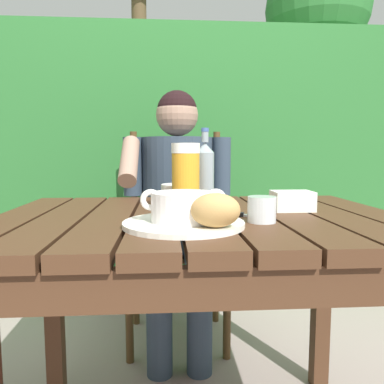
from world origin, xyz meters
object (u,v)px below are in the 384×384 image
object	(u,v)px
soup_bowl	(184,206)
serving_plate	(184,224)
person_eating	(177,203)
table_knife	(243,215)
beer_bottle	(205,173)
butter_tub	(292,201)
bread_roll	(215,210)
diner_bowl	(181,192)
beer_glass	(186,177)
chair_near_diner	(177,240)
water_glass_small	(262,209)

from	to	relation	value
soup_bowl	serving_plate	bearing A→B (deg)	180.00
person_eating	table_knife	xyz separation A→B (m)	(0.16, -0.69, 0.06)
beer_bottle	butter_tub	xyz separation A→B (m)	(0.25, -0.11, -0.08)
bread_roll	table_knife	world-z (taller)	bread_roll
beer_bottle	butter_tub	size ratio (longest dim) A/B	2.13
butter_tub	diner_bowl	xyz separation A→B (m)	(-0.32, 0.26, -0.00)
table_knife	beer_bottle	bearing A→B (deg)	112.72
butter_tub	table_knife	distance (m)	0.19
beer_glass	butter_tub	xyz separation A→B (m)	(0.31, -0.03, -0.07)
chair_near_diner	water_glass_small	size ratio (longest dim) A/B	14.91
serving_plate	butter_tub	bearing A→B (deg)	32.56
beer_bottle	butter_tub	world-z (taller)	beer_bottle
chair_near_diner	water_glass_small	world-z (taller)	chair_near_diner
bread_roll	water_glass_small	distance (m)	0.17
chair_near_diner	diner_bowl	size ratio (longest dim) A/B	7.40
beer_bottle	diner_bowl	xyz separation A→B (m)	(-0.07, 0.15, -0.08)
table_knife	diner_bowl	bearing A→B (deg)	113.60
soup_bowl	beer_bottle	distance (m)	0.34
chair_near_diner	soup_bowl	bearing A→B (deg)	-90.78
chair_near_diner	beer_glass	bearing A→B (deg)	-89.63
serving_plate	bread_roll	xyz separation A→B (m)	(0.06, -0.08, 0.04)
chair_near_diner	beer_bottle	bearing A→B (deg)	-84.22
butter_tub	beer_bottle	bearing A→B (deg)	156.56
person_eating	soup_bowl	bearing A→B (deg)	-90.77
serving_plate	person_eating	bearing A→B (deg)	89.23
chair_near_diner	person_eating	size ratio (longest dim) A/B	0.86
serving_plate	water_glass_small	xyz separation A→B (m)	(0.20, 0.04, 0.03)
chair_near_diner	diner_bowl	xyz separation A→B (m)	(0.00, -0.54, 0.30)
person_eating	table_knife	distance (m)	0.71
soup_bowl	butter_tub	size ratio (longest dim) A/B	1.73
soup_bowl	water_glass_small	bearing A→B (deg)	10.86
table_knife	diner_bowl	distance (m)	0.38
person_eating	diner_bowl	world-z (taller)	person_eating
soup_bowl	beer_bottle	bearing A→B (deg)	75.36
water_glass_small	butter_tub	distance (m)	0.22
butter_tub	bread_roll	bearing A→B (deg)	-132.91
diner_bowl	chair_near_diner	bearing A→B (deg)	90.00
serving_plate	soup_bowl	distance (m)	0.04
bread_roll	butter_tub	xyz separation A→B (m)	(0.27, 0.29, -0.02)
soup_bowl	butter_tub	world-z (taller)	soup_bowl
chair_near_diner	table_knife	distance (m)	0.94
butter_tub	diner_bowl	distance (m)	0.41
beer_glass	butter_tub	distance (m)	0.32
water_glass_small	diner_bowl	size ratio (longest dim) A/B	0.50
bread_roll	water_glass_small	size ratio (longest dim) A/B	1.60
bread_roll	table_knife	size ratio (longest dim) A/B	0.79
soup_bowl	beer_bottle	size ratio (longest dim) A/B	0.81
person_eating	table_knife	world-z (taller)	person_eating
beer_bottle	diner_bowl	world-z (taller)	beer_bottle
water_glass_small	table_knife	size ratio (longest dim) A/B	0.49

